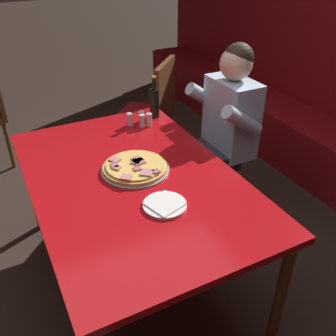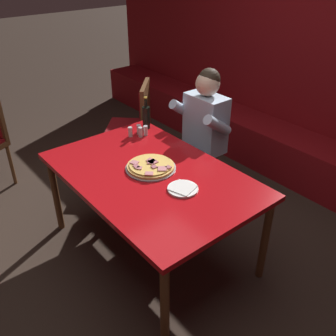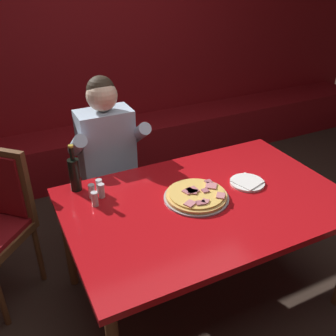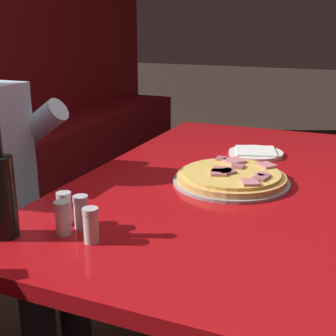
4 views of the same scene
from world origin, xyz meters
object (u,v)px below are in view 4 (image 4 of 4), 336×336
object	(u,v)px
shaker_red_pepper_flakes	(63,220)
shaker_oregano	(65,210)
beer_bottle	(2,193)
main_dining_table	(245,198)
pizza	(231,177)
plate_white_paper	(256,153)
shaker_black_pepper	(91,227)
shaker_parmesan	(81,214)

from	to	relation	value
shaker_red_pepper_flakes	shaker_oregano	xyz separation A→B (m)	(0.05, 0.03, 0.00)
beer_bottle	shaker_oregano	distance (m)	0.16
main_dining_table	beer_bottle	bearing A→B (deg)	145.81
pizza	plate_white_paper	bearing A→B (deg)	0.32
pizza	shaker_black_pepper	distance (m)	0.57
shaker_black_pepper	shaker_red_pepper_flakes	bearing A→B (deg)	84.91
shaker_black_pepper	shaker_parmesan	distance (m)	0.09
main_dining_table	plate_white_paper	xyz separation A→B (m)	(0.31, 0.04, 0.07)
plate_white_paper	shaker_oregano	size ratio (longest dim) A/B	2.44
pizza	shaker_red_pepper_flakes	distance (m)	0.60
shaker_red_pepper_flakes	main_dining_table	bearing A→B (deg)	-28.06
shaker_red_pepper_flakes	shaker_oregano	distance (m)	0.06
main_dining_table	pizza	size ratio (longest dim) A/B	4.25
main_dining_table	pizza	bearing A→B (deg)	141.60
plate_white_paper	shaker_oregano	distance (m)	0.89
shaker_oregano	shaker_black_pepper	size ratio (longest dim) A/B	1.00
pizza	shaker_oregano	bearing A→B (deg)	147.47
pizza	beer_bottle	distance (m)	0.72
main_dining_table	shaker_red_pepper_flakes	bearing A→B (deg)	151.94
plate_white_paper	shaker_black_pepper	size ratio (longest dim) A/B	2.44
main_dining_table	shaker_black_pepper	bearing A→B (deg)	159.09
shaker_oregano	plate_white_paper	bearing A→B (deg)	-19.92
beer_bottle	shaker_oregano	world-z (taller)	beer_bottle
pizza	shaker_parmesan	bearing A→B (deg)	152.32
main_dining_table	shaker_black_pepper	distance (m)	0.64
plate_white_paper	beer_bottle	xyz separation A→B (m)	(-0.95, 0.39, 0.10)
plate_white_paper	pizza	bearing A→B (deg)	-179.68
main_dining_table	shaker_black_pepper	size ratio (longest dim) A/B	18.49
main_dining_table	shaker_red_pepper_flakes	world-z (taller)	shaker_red_pepper_flakes
shaker_oregano	shaker_parmesan	bearing A→B (deg)	-93.70
shaker_red_pepper_flakes	shaker_oregano	bearing A→B (deg)	31.25
main_dining_table	shaker_black_pepper	xyz separation A→B (m)	(-0.59, 0.22, 0.10)
shaker_red_pepper_flakes	pizza	bearing A→B (deg)	-27.04
main_dining_table	shaker_red_pepper_flakes	xyz separation A→B (m)	(-0.58, 0.31, 0.10)
pizza	plate_white_paper	distance (m)	0.36
plate_white_paper	shaker_parmesan	bearing A→B (deg)	163.38
pizza	shaker_oregano	xyz separation A→B (m)	(-0.48, 0.30, 0.02)
beer_bottle	shaker_oregano	xyz separation A→B (m)	(0.11, -0.09, -0.07)
shaker_black_pepper	shaker_parmesan	bearing A→B (deg)	48.10
main_dining_table	shaker_oregano	bearing A→B (deg)	146.92
beer_bottle	main_dining_table	bearing A→B (deg)	-34.19
pizza	plate_white_paper	world-z (taller)	pizza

